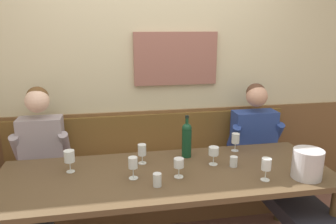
% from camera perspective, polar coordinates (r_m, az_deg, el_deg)
% --- Properties ---
extents(room_wall_back, '(6.80, 0.12, 2.80)m').
position_cam_1_polar(room_wall_back, '(3.08, -3.36, 8.27)').
color(room_wall_back, beige).
rests_on(room_wall_back, ground).
extents(wood_wainscot_panel, '(6.80, 0.03, 0.97)m').
position_cam_1_polar(wood_wainscot_panel, '(3.27, -3.03, -8.03)').
color(wood_wainscot_panel, brown).
rests_on(wood_wainscot_panel, ground).
extents(wall_bench, '(2.69, 0.42, 0.94)m').
position_cam_1_polar(wall_bench, '(3.17, -2.48, -12.88)').
color(wall_bench, brown).
rests_on(wall_bench, ground).
extents(dining_table, '(2.39, 0.84, 0.74)m').
position_cam_1_polar(dining_table, '(2.39, -0.24, -12.24)').
color(dining_table, brown).
rests_on(dining_table, ground).
extents(person_center_right_seat, '(0.47, 1.26, 1.28)m').
position_cam_1_polar(person_center_right_seat, '(2.72, -22.40, -11.05)').
color(person_center_right_seat, '#2E283A').
rests_on(person_center_right_seat, ground).
extents(person_right_seat, '(0.52, 1.26, 1.24)m').
position_cam_1_polar(person_right_seat, '(2.98, 17.75, -8.86)').
color(person_right_seat, '#333335').
rests_on(person_right_seat, ground).
extents(ice_bucket, '(0.20, 0.20, 0.20)m').
position_cam_1_polar(ice_bucket, '(2.44, 23.41, -8.41)').
color(ice_bucket, '#B7B6BC').
rests_on(ice_bucket, dining_table).
extents(wine_bottle_clear_water, '(0.08, 0.08, 0.34)m').
position_cam_1_polar(wine_bottle_clear_water, '(2.57, 3.32, -4.75)').
color(wine_bottle_clear_water, '#123D24').
rests_on(wine_bottle_clear_water, dining_table).
extents(wine_glass_by_bottle, '(0.07, 0.07, 0.16)m').
position_cam_1_polar(wine_glass_by_bottle, '(2.30, 16.96, -9.01)').
color(wine_glass_by_bottle, silver).
rests_on(wine_glass_by_bottle, dining_table).
extents(wine_glass_center_rear, '(0.06, 0.06, 0.15)m').
position_cam_1_polar(wine_glass_center_rear, '(2.47, -4.60, -6.87)').
color(wine_glass_center_rear, silver).
rests_on(wine_glass_center_rear, dining_table).
extents(wine_glass_center_front, '(0.08, 0.08, 0.14)m').
position_cam_1_polar(wine_glass_center_front, '(2.47, 8.06, -7.02)').
color(wine_glass_center_front, silver).
rests_on(wine_glass_center_front, dining_table).
extents(wine_glass_right_end, '(0.08, 0.08, 0.16)m').
position_cam_1_polar(wine_glass_right_end, '(2.42, -17.03, -7.56)').
color(wine_glass_right_end, silver).
rests_on(wine_glass_right_end, dining_table).
extents(wine_glass_left_end, '(0.07, 0.07, 0.15)m').
position_cam_1_polar(wine_glass_left_end, '(2.75, 11.84, -4.68)').
color(wine_glass_left_end, silver).
rests_on(wine_glass_left_end, dining_table).
extents(wine_glass_near_bucket, '(0.06, 0.06, 0.16)m').
position_cam_1_polar(wine_glass_near_bucket, '(2.24, -6.21, -9.11)').
color(wine_glass_near_bucket, silver).
rests_on(wine_glass_near_bucket, dining_table).
extents(wine_glass_mid_left, '(0.07, 0.07, 0.14)m').
position_cam_1_polar(wine_glass_mid_left, '(2.25, 1.93, -9.17)').
color(wine_glass_mid_left, silver).
rests_on(wine_glass_mid_left, dining_table).
extents(water_tumbler_center, '(0.06, 0.06, 0.09)m').
position_cam_1_polar(water_tumbler_center, '(2.15, -1.92, -11.89)').
color(water_tumbler_center, silver).
rests_on(water_tumbler_center, dining_table).
extents(water_tumbler_left, '(0.06, 0.06, 0.08)m').
position_cam_1_polar(water_tumbler_left, '(2.48, 11.52, -8.58)').
color(water_tumbler_left, silver).
rests_on(water_tumbler_left, dining_table).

